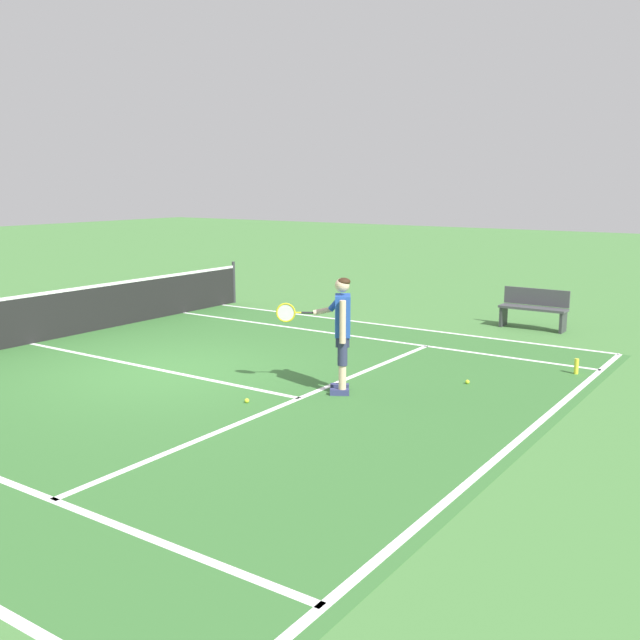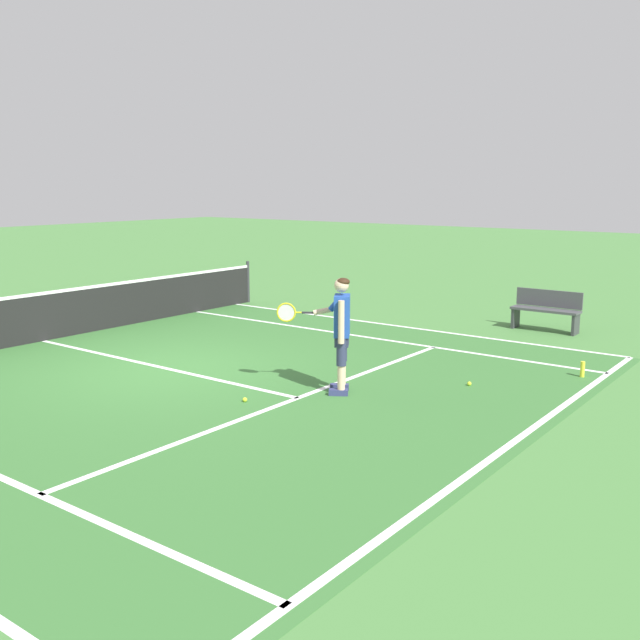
{
  "view_description": "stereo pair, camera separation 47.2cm",
  "coord_description": "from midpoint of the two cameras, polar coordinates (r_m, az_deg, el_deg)",
  "views": [
    {
      "loc": [
        -8.09,
        -8.63,
        3.04
      ],
      "look_at": [
        0.61,
        -2.69,
        1.05
      ],
      "focal_mm": 40.52,
      "sensor_mm": 36.0,
      "label": 1
    },
    {
      "loc": [
        -7.81,
        -9.01,
        3.04
      ],
      "look_at": [
        0.61,
        -2.69,
        1.05
      ],
      "focal_mm": 40.52,
      "sensor_mm": 36.0,
      "label": 2
    }
  ],
  "objects": [
    {
      "name": "ground_plane",
      "position": [
        12.26,
        -10.76,
        -3.85
      ],
      "size": [
        80.0,
        80.0,
        0.0
      ],
      "primitive_type": "plane",
      "color": "#477F3D"
    },
    {
      "name": "court_inner_surface",
      "position": [
        11.46,
        -6.87,
        -4.75
      ],
      "size": [
        10.98,
        9.99,
        0.0
      ],
      "primitive_type": "cube",
      "color": "#387033",
      "rests_on": "ground"
    },
    {
      "name": "line_baseline",
      "position": [
        8.98,
        16.18,
        -9.5
      ],
      "size": [
        10.98,
        0.1,
        0.01
      ],
      "primitive_type": "cube",
      "color": "white",
      "rests_on": "ground"
    },
    {
      "name": "line_service",
      "position": [
        10.46,
        -0.47,
        -6.18
      ],
      "size": [
        8.23,
        0.1,
        0.01
      ],
      "primitive_type": "cube",
      "color": "white",
      "rests_on": "ground"
    },
    {
      "name": "line_centre_service",
      "position": [
        12.59,
        -12.15,
        -3.5
      ],
      "size": [
        0.1,
        6.4,
        0.01
      ],
      "primitive_type": "cube",
      "color": "white",
      "rests_on": "ground"
    },
    {
      "name": "line_singles_right",
      "position": [
        14.62,
        4.33,
        -1.31
      ],
      "size": [
        0.1,
        9.59,
        0.01
      ],
      "primitive_type": "cube",
      "color": "white",
      "rests_on": "ground"
    },
    {
      "name": "line_doubles_right",
      "position": [
        15.77,
        7.02,
        -0.47
      ],
      "size": [
        0.1,
        9.59,
        0.01
      ],
      "primitive_type": "cube",
      "color": "white",
      "rests_on": "ground"
    },
    {
      "name": "tennis_net",
      "position": [
        15.01,
        -20.29,
        0.28
      ],
      "size": [
        11.96,
        0.08,
        1.07
      ],
      "color": "#333338",
      "rests_on": "ground"
    },
    {
      "name": "tennis_player",
      "position": [
        10.51,
        2.88,
        -0.56
      ],
      "size": [
        0.56,
        1.22,
        1.71
      ],
      "color": "navy",
      "rests_on": "ground"
    },
    {
      "name": "tennis_ball_near_feet",
      "position": [
        10.31,
        -4.65,
        -6.3
      ],
      "size": [
        0.07,
        0.07,
        0.07
      ],
      "primitive_type": "sphere",
      "color": "#CCE02D",
      "rests_on": "ground"
    },
    {
      "name": "tennis_ball_by_baseline",
      "position": [
        11.36,
        12.88,
        -4.93
      ],
      "size": [
        0.07,
        0.07,
        0.07
      ],
      "primitive_type": "sphere",
      "color": "#CCE02D",
      "rests_on": "ground"
    },
    {
      "name": "courtside_bench",
      "position": [
        15.89,
        18.26,
        0.79
      ],
      "size": [
        0.4,
        1.4,
        0.85
      ],
      "color": "#47474C",
      "rests_on": "ground"
    },
    {
      "name": "water_bottle",
      "position": [
        12.36,
        21.06,
        -3.66
      ],
      "size": [
        0.07,
        0.07,
        0.26
      ],
      "primitive_type": "cylinder",
      "color": "yellow",
      "rests_on": "ground"
    }
  ]
}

